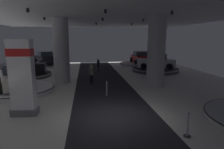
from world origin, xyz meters
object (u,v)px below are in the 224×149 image
(column_left, at_px, (61,51))
(display_platform_mid_left, at_px, (16,89))
(display_car_far_left, at_px, (24,66))
(column_right, at_px, (156,52))
(visitor_walking_near, at_px, (91,73))
(display_platform_deep_right, at_px, (140,64))
(display_car_mid_left, at_px, (15,77))
(display_car_deep_right, at_px, (140,58))
(display_car_far_right, at_px, (156,62))
(visitor_walking_far, at_px, (98,65))
(display_platform_deep_left, at_px, (45,65))
(brand_sign_pylon, at_px, (22,77))
(display_car_deep_left, at_px, (45,58))
(display_platform_far_left, at_px, (24,75))
(display_platform_far_right, at_px, (155,69))

(column_left, bearing_deg, display_platform_mid_left, -141.32)
(display_car_far_left, bearing_deg, column_right, -26.03)
(column_left, height_order, display_car_far_left, column_left)
(display_car_far_left, bearing_deg, visitor_walking_near, -31.12)
(display_platform_deep_right, relative_size, display_car_mid_left, 1.29)
(display_car_deep_right, distance_m, display_car_far_right, 5.38)
(visitor_walking_far, bearing_deg, display_platform_deep_left, 137.32)
(brand_sign_pylon, distance_m, visitor_walking_near, 7.43)
(column_left, xyz_separation_m, display_car_deep_right, (9.82, 9.74, -1.70))
(display_platform_deep_right, xyz_separation_m, display_car_deep_left, (-13.30, 0.56, 0.95))
(column_right, distance_m, display_car_deep_right, 12.52)
(display_car_deep_right, bearing_deg, display_platform_deep_left, 177.61)
(display_car_deep_right, xyz_separation_m, display_car_far_right, (0.31, -5.37, 0.08))
(display_platform_deep_left, distance_m, display_car_deep_left, 0.92)
(display_platform_far_left, height_order, visitor_walking_near, visitor_walking_near)
(display_car_far_left, xyz_separation_m, display_car_mid_left, (1.04, -5.64, 0.01))
(display_car_far_left, xyz_separation_m, visitor_walking_far, (7.51, 0.71, -0.14))
(column_right, height_order, column_left, same)
(display_platform_far_left, distance_m, visitor_walking_near, 7.78)
(brand_sign_pylon, xyz_separation_m, display_platform_deep_right, (10.86, 16.92, -1.79))
(column_right, relative_size, display_platform_deep_left, 1.11)
(display_platform_deep_left, relative_size, display_platform_far_left, 0.93)
(display_platform_far_left, bearing_deg, column_right, -25.96)
(display_platform_deep_right, relative_size, display_platform_mid_left, 1.08)
(display_car_deep_right, relative_size, visitor_walking_near, 2.68)
(display_car_deep_left, xyz_separation_m, visitor_walking_near, (5.98, -11.03, -0.21))
(display_platform_deep_left, relative_size, display_car_mid_left, 1.09)
(display_car_mid_left, bearing_deg, display_platform_mid_left, -66.48)
(visitor_walking_far, bearing_deg, display_car_deep_left, 137.38)
(brand_sign_pylon, distance_m, display_platform_deep_left, 17.76)
(display_platform_deep_right, relative_size, display_car_deep_right, 1.38)
(display_platform_deep_left, bearing_deg, display_platform_deep_right, -2.52)
(display_platform_deep_right, distance_m, display_car_mid_left, 17.71)
(visitor_walking_near, bearing_deg, display_car_mid_left, -163.47)
(display_car_deep_right, bearing_deg, display_platform_deep_right, -90.23)
(column_right, distance_m, visitor_walking_near, 5.62)
(display_platform_mid_left, height_order, visitor_walking_near, visitor_walking_near)
(display_platform_deep_left, xyz_separation_m, display_car_mid_left, (0.43, -12.71, 0.87))
(column_left, distance_m, display_car_far_right, 11.15)
(brand_sign_pylon, xyz_separation_m, display_car_far_left, (-3.07, 10.44, -0.91))
(display_platform_far_right, bearing_deg, display_car_mid_left, -152.71)
(display_platform_mid_left, bearing_deg, brand_sign_pylon, -67.12)
(display_platform_deep_right, xyz_separation_m, visitor_walking_far, (-6.41, -5.77, 0.75))
(brand_sign_pylon, height_order, display_platform_far_right, brand_sign_pylon)
(visitor_walking_near, bearing_deg, column_right, -18.62)
(display_platform_far_right, relative_size, display_car_mid_left, 1.20)
(brand_sign_pylon, height_order, display_platform_mid_left, brand_sign_pylon)
(column_left, relative_size, display_car_far_right, 1.23)
(brand_sign_pylon, height_order, visitor_walking_far, brand_sign_pylon)
(display_car_deep_left, bearing_deg, column_left, -71.29)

